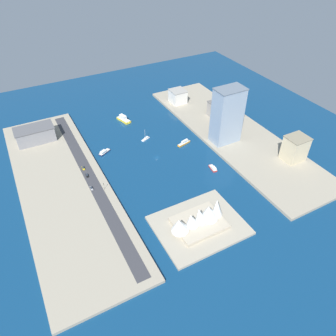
{
  "coord_description": "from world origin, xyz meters",
  "views": [
    {
      "loc": [
        104.06,
        218.02,
        182.1
      ],
      "look_at": [
        -0.64,
        21.7,
        2.32
      ],
      "focal_mm": 33.9,
      "sensor_mm": 36.0,
      "label": 1
    }
  ],
  "objects_px": {
    "patrol_launch_navy": "(104,152)",
    "opera_landmark": "(199,218)",
    "office_block_beige": "(295,148)",
    "taxi_yellow_cab": "(83,168)",
    "suv_black": "(87,175)",
    "sedan_silver": "(91,188)",
    "tower_tall_glass": "(227,116)",
    "warehouse_low_gray": "(35,134)",
    "traffic_light_waterfront": "(104,185)",
    "ferry_yellow_fast": "(124,119)",
    "water_taxi_orange": "(184,143)",
    "carpark_squat_concrete": "(222,110)",
    "sailboat_small_white": "(146,139)",
    "tugboat_red": "(213,168)",
    "hotel_broad_white": "(178,96)"
  },
  "relations": [
    {
      "from": "patrol_launch_navy",
      "to": "sedan_silver",
      "type": "xyz_separation_m",
      "value": [
        27.06,
        46.99,
        2.24
      ]
    },
    {
      "from": "water_taxi_orange",
      "to": "patrol_launch_navy",
      "type": "bearing_deg",
      "value": -16.82
    },
    {
      "from": "tugboat_red",
      "to": "ferry_yellow_fast",
      "type": "height_order",
      "value": "ferry_yellow_fast"
    },
    {
      "from": "tugboat_red",
      "to": "sedan_silver",
      "type": "relative_size",
      "value": 2.39
    },
    {
      "from": "suv_black",
      "to": "tugboat_red",
      "type": "bearing_deg",
      "value": 158.44
    },
    {
      "from": "ferry_yellow_fast",
      "to": "sedan_silver",
      "type": "xyz_separation_m",
      "value": [
        66.79,
        95.24,
        1.17
      ]
    },
    {
      "from": "warehouse_low_gray",
      "to": "suv_black",
      "type": "height_order",
      "value": "warehouse_low_gray"
    },
    {
      "from": "patrol_launch_navy",
      "to": "opera_landmark",
      "type": "bearing_deg",
      "value": 104.48
    },
    {
      "from": "sedan_silver",
      "to": "opera_landmark",
      "type": "relative_size",
      "value": 0.11
    },
    {
      "from": "suv_black",
      "to": "traffic_light_waterfront",
      "type": "bearing_deg",
      "value": 108.41
    },
    {
      "from": "carpark_squat_concrete",
      "to": "suv_black",
      "type": "xyz_separation_m",
      "value": [
        165.06,
        30.61,
        -7.5
      ]
    },
    {
      "from": "warehouse_low_gray",
      "to": "sedan_silver",
      "type": "bearing_deg",
      "value": 105.49
    },
    {
      "from": "sailboat_small_white",
      "to": "opera_landmark",
      "type": "height_order",
      "value": "opera_landmark"
    },
    {
      "from": "warehouse_low_gray",
      "to": "patrol_launch_navy",
      "type": "bearing_deg",
      "value": 137.56
    },
    {
      "from": "ferry_yellow_fast",
      "to": "office_block_beige",
      "type": "relative_size",
      "value": 0.85
    },
    {
      "from": "sailboat_small_white",
      "to": "traffic_light_waterfront",
      "type": "height_order",
      "value": "sailboat_small_white"
    },
    {
      "from": "water_taxi_orange",
      "to": "traffic_light_waterfront",
      "type": "bearing_deg",
      "value": 17.27
    },
    {
      "from": "ferry_yellow_fast",
      "to": "traffic_light_waterfront",
      "type": "height_order",
      "value": "traffic_light_waterfront"
    },
    {
      "from": "sedan_silver",
      "to": "opera_landmark",
      "type": "bearing_deg",
      "value": 128.16
    },
    {
      "from": "water_taxi_orange",
      "to": "warehouse_low_gray",
      "type": "bearing_deg",
      "value": -29.04
    },
    {
      "from": "tugboat_red",
      "to": "warehouse_low_gray",
      "type": "xyz_separation_m",
      "value": [
        132.87,
        -119.37,
        8.85
      ]
    },
    {
      "from": "ferry_yellow_fast",
      "to": "tower_tall_glass",
      "type": "xyz_separation_m",
      "value": [
        -73.97,
        87.22,
        28.16
      ]
    },
    {
      "from": "patrol_launch_navy",
      "to": "tower_tall_glass",
      "type": "bearing_deg",
      "value": 161.08
    },
    {
      "from": "ferry_yellow_fast",
      "to": "opera_landmark",
      "type": "bearing_deg",
      "value": 87.15
    },
    {
      "from": "office_block_beige",
      "to": "taxi_yellow_cab",
      "type": "xyz_separation_m",
      "value": [
        176.26,
        -77.35,
        -11.16
      ]
    },
    {
      "from": "tower_tall_glass",
      "to": "patrol_launch_navy",
      "type": "bearing_deg",
      "value": -18.92
    },
    {
      "from": "office_block_beige",
      "to": "hotel_broad_white",
      "type": "height_order",
      "value": "office_block_beige"
    },
    {
      "from": "suv_black",
      "to": "sedan_silver",
      "type": "height_order",
      "value": "sedan_silver"
    },
    {
      "from": "sailboat_small_white",
      "to": "traffic_light_waterfront",
      "type": "bearing_deg",
      "value": 41.04
    },
    {
      "from": "warehouse_low_gray",
      "to": "tugboat_red",
      "type": "bearing_deg",
      "value": 138.06
    },
    {
      "from": "water_taxi_orange",
      "to": "tower_tall_glass",
      "type": "distance_m",
      "value": 49.97
    },
    {
      "from": "sailboat_small_white",
      "to": "suv_black",
      "type": "xyz_separation_m",
      "value": [
        71.11,
        31.91,
        2.59
      ]
    },
    {
      "from": "office_block_beige",
      "to": "hotel_broad_white",
      "type": "bearing_deg",
      "value": -75.59
    },
    {
      "from": "taxi_yellow_cab",
      "to": "hotel_broad_white",
      "type": "bearing_deg",
      "value": -152.49
    },
    {
      "from": "suv_black",
      "to": "ferry_yellow_fast",
      "type": "bearing_deg",
      "value": -130.14
    },
    {
      "from": "tower_tall_glass",
      "to": "opera_landmark",
      "type": "distance_m",
      "value": 118.42
    },
    {
      "from": "office_block_beige",
      "to": "traffic_light_waterfront",
      "type": "relative_size",
      "value": 3.7
    },
    {
      "from": "water_taxi_orange",
      "to": "carpark_squat_concrete",
      "type": "height_order",
      "value": "carpark_squat_concrete"
    },
    {
      "from": "taxi_yellow_cab",
      "to": "office_block_beige",
      "type": "bearing_deg",
      "value": 156.31
    },
    {
      "from": "warehouse_low_gray",
      "to": "office_block_beige",
      "type": "bearing_deg",
      "value": 144.88
    },
    {
      "from": "warehouse_low_gray",
      "to": "hotel_broad_white",
      "type": "height_order",
      "value": "hotel_broad_white"
    },
    {
      "from": "water_taxi_orange",
      "to": "patrol_launch_navy",
      "type": "distance_m",
      "value": 79.63
    },
    {
      "from": "sailboat_small_white",
      "to": "opera_landmark",
      "type": "bearing_deg",
      "value": 83.37
    },
    {
      "from": "sailboat_small_white",
      "to": "patrol_launch_navy",
      "type": "height_order",
      "value": "sailboat_small_white"
    },
    {
      "from": "ferry_yellow_fast",
      "to": "traffic_light_waterfront",
      "type": "bearing_deg",
      "value": 60.28
    },
    {
      "from": "tugboat_red",
      "to": "warehouse_low_gray",
      "type": "distance_m",
      "value": 178.83
    },
    {
      "from": "ferry_yellow_fast",
      "to": "sedan_silver",
      "type": "relative_size",
      "value": 4.3
    },
    {
      "from": "opera_landmark",
      "to": "suv_black",
      "type": "bearing_deg",
      "value": -58.45
    },
    {
      "from": "patrol_launch_navy",
      "to": "tower_tall_glass",
      "type": "relative_size",
      "value": 0.24
    },
    {
      "from": "taxi_yellow_cab",
      "to": "sedan_silver",
      "type": "bearing_deg",
      "value": 86.77
    }
  ]
}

